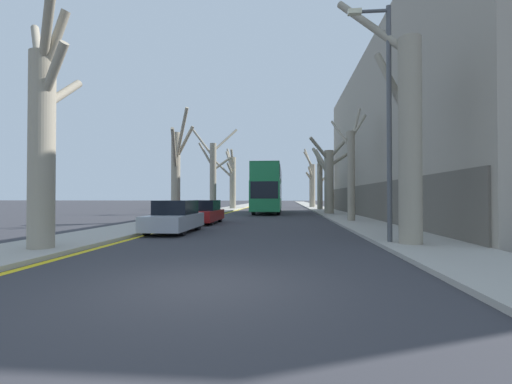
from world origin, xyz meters
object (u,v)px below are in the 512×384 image
parked_car_1 (204,212)px  street_tree_left_3 (232,179)px  street_tree_left_0 (43,132)px  street_tree_right_4 (312,183)px  lamp_post (386,111)px  street_tree_right_3 (320,183)px  street_tree_left_2 (213,173)px  parked_car_0 (175,217)px  double_decker_bus (268,187)px  street_tree_left_1 (176,172)px  street_tree_right_2 (329,176)px  street_tree_right_0 (407,131)px  street_tree_right_1 (351,169)px

parked_car_1 → street_tree_left_3: bearing=95.1°
street_tree_left_0 → street_tree_right_4: street_tree_right_4 is taller
street_tree_left_3 → lamp_post: size_ratio=1.04×
street_tree_left_0 → street_tree_right_3: (11.13, 32.64, -0.19)m
street_tree_left_3 → street_tree_left_0: bearing=-89.8°
street_tree_left_2 → parked_car_0: 17.77m
double_decker_bus → parked_car_1: 14.17m
street_tree_left_3 → parked_car_0: street_tree_left_3 is taller
street_tree_left_3 → street_tree_left_1: bearing=-89.5°
street_tree_right_2 → street_tree_right_4: 20.52m
street_tree_left_3 → street_tree_right_3: (11.26, -2.65, -0.71)m
double_decker_bus → street_tree_left_1: bearing=-111.4°
street_tree_right_0 → lamp_post: (-0.55, 0.29, 0.72)m
street_tree_left_1 → double_decker_bus: street_tree_left_1 is taller
parked_car_0 → street_tree_right_2: bearing=61.6°
street_tree_right_4 → street_tree_right_3: bearing=-88.3°
street_tree_right_4 → parked_car_1: size_ratio=2.07×
street_tree_right_0 → parked_car_0: size_ratio=2.14×
street_tree_right_2 → street_tree_left_1: bearing=-136.4°
street_tree_left_1 → street_tree_right_1: 11.00m
street_tree_left_2 → street_tree_right_2: size_ratio=1.11×
lamp_post → street_tree_left_2: bearing=116.3°
street_tree_right_1 → street_tree_right_2: (-0.22, 9.28, 0.14)m
double_decker_bus → street_tree_left_3: bearing=116.7°
street_tree_left_2 → street_tree_left_3: size_ratio=1.03×
street_tree_left_0 → street_tree_right_0: (10.82, 2.00, 0.24)m
street_tree_left_2 → street_tree_right_2: street_tree_left_2 is taller
street_tree_left_0 → street_tree_right_1: street_tree_left_0 is taller
street_tree_left_1 → parked_car_1: (1.93, -0.66, -2.53)m
parked_car_0 → street_tree_left_3: bearing=94.2°
street_tree_left_1 → street_tree_right_1: size_ratio=0.93×
street_tree_left_1 → street_tree_left_3: 23.58m
street_tree_right_4 → street_tree_right_2: bearing=-90.0°
street_tree_right_0 → parked_car_1: (-8.80, 9.06, -3.04)m
street_tree_left_2 → parked_car_1: street_tree_left_2 is taller
street_tree_right_0 → double_decker_bus: (-5.64, 22.74, -1.09)m
street_tree_right_1 → parked_car_1: street_tree_right_1 is taller
street_tree_right_4 → parked_car_1: 32.75m
double_decker_bus → parked_car_1: (-3.16, -13.68, -1.95)m
street_tree_left_3 → street_tree_right_2: street_tree_left_3 is taller
street_tree_left_3 → lamp_post: street_tree_left_3 is taller
street_tree_left_3 → parked_car_0: bearing=-85.8°
street_tree_right_3 → street_tree_right_0: bearing=-90.6°
street_tree_left_3 → parked_car_0: (2.15, -29.63, -3.31)m
street_tree_left_1 → street_tree_right_3: 23.65m
street_tree_left_0 → double_decker_bus: bearing=78.2°
street_tree_right_2 → street_tree_right_3: 10.71m
street_tree_left_3 → street_tree_right_2: bearing=-50.6°
street_tree_right_2 → parked_car_0: (-8.81, -16.27, -2.83)m
street_tree_right_2 → parked_car_1: bearing=-129.0°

